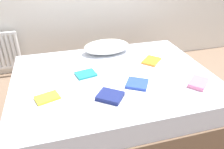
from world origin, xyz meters
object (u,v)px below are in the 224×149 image
at_px(bed, 113,96).
at_px(textbook_teal, 86,74).
at_px(radiator, 0,51).
at_px(textbook_navy, 110,96).
at_px(textbook_orange, 151,61).
at_px(textbook_blue, 137,84).
at_px(pillow, 107,47).
at_px(textbook_yellow, 47,98).
at_px(textbook_pink, 198,83).

xyz_separation_m(bed, textbook_teal, (-0.26, 0.08, 0.26)).
height_order(radiator, textbook_navy, radiator).
bearing_deg(textbook_teal, textbook_orange, -4.08).
height_order(textbook_orange, textbook_blue, textbook_blue).
bearing_deg(bed, radiator, 136.09).
bearing_deg(textbook_teal, radiator, 119.46).
relative_size(pillow, textbook_teal, 2.86).
bearing_deg(textbook_yellow, textbook_blue, -17.64).
relative_size(textbook_pink, textbook_navy, 1.04).
bearing_deg(pillow, textbook_teal, -125.55).
bearing_deg(textbook_orange, pillow, 94.66).
relative_size(bed, textbook_yellow, 10.30).
height_order(bed, radiator, radiator).
distance_m(textbook_pink, textbook_orange, 0.60).
xyz_separation_m(bed, textbook_pink, (0.71, -0.38, 0.27)).
xyz_separation_m(pillow, textbook_yellow, (-0.71, -0.77, -0.07)).
bearing_deg(radiator, pillow, -26.56).
distance_m(pillow, textbook_blue, 0.78).
height_order(textbook_yellow, textbook_orange, textbook_orange).
relative_size(radiator, textbook_navy, 2.56).
bearing_deg(radiator, textbook_yellow, -67.19).
bearing_deg(textbook_navy, textbook_blue, 61.05).
bearing_deg(bed, textbook_navy, -109.79).
relative_size(textbook_navy, textbook_blue, 1.07).
height_order(textbook_pink, textbook_orange, textbook_pink).
xyz_separation_m(radiator, textbook_blue, (1.41, -1.43, 0.12)).
xyz_separation_m(textbook_teal, textbook_orange, (0.76, 0.10, 0.00)).
height_order(radiator, textbook_blue, radiator).
xyz_separation_m(radiator, textbook_navy, (1.12, -1.56, 0.13)).
height_order(radiator, textbook_yellow, radiator).
bearing_deg(textbook_navy, textbook_orange, 78.17).
xyz_separation_m(textbook_yellow, textbook_orange, (1.14, 0.41, 0.00)).
bearing_deg(textbook_orange, textbook_pink, -113.06).
relative_size(textbook_teal, textbook_blue, 1.01).
relative_size(radiator, textbook_blue, 2.73).
relative_size(bed, radiator, 3.84).
xyz_separation_m(textbook_pink, textbook_blue, (-0.55, 0.15, -0.01)).
height_order(pillow, textbook_navy, pillow).
distance_m(textbook_teal, textbook_blue, 0.53).
height_order(bed, pillow, pillow).
xyz_separation_m(textbook_pink, textbook_navy, (-0.84, 0.02, -0.00)).
relative_size(bed, textbook_pink, 9.45).
relative_size(bed, textbook_navy, 9.83).
bearing_deg(textbook_blue, textbook_yellow, -148.84).
height_order(textbook_navy, textbook_yellow, textbook_navy).
bearing_deg(bed, textbook_orange, 19.70).
relative_size(textbook_pink, textbook_yellow, 1.09).
xyz_separation_m(textbook_pink, textbook_yellow, (-1.35, 0.15, -0.01)).
distance_m(pillow, textbook_teal, 0.58).
xyz_separation_m(bed, textbook_blue, (0.16, -0.23, 0.27)).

